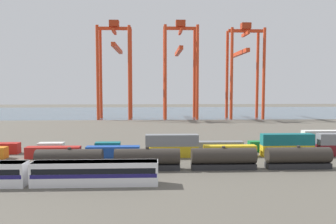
% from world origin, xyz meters
% --- Properties ---
extents(ground_plane, '(420.00, 420.00, 0.00)m').
position_xyz_m(ground_plane, '(0.00, 40.00, 0.00)').
color(ground_plane, '#5B564C').
extents(harbour_water, '(400.00, 110.00, 0.01)m').
position_xyz_m(harbour_water, '(0.00, 143.85, 0.00)').
color(harbour_water, '#475B6B').
rests_on(harbour_water, ground_plane).
extents(passenger_train, '(41.66, 3.14, 3.90)m').
position_xyz_m(passenger_train, '(-18.12, -20.13, 2.14)').
color(passenger_train, silver).
rests_on(passenger_train, ground_plane).
extents(freight_tank_row, '(57.17, 3.04, 4.50)m').
position_xyz_m(freight_tank_row, '(8.17, -10.62, 2.15)').
color(freight_tank_row, '#232326').
rests_on(freight_tank_row, ground_plane).
extents(shipping_container_1, '(12.10, 2.44, 2.60)m').
position_xyz_m(shipping_container_1, '(-20.75, 0.96, 1.30)').
color(shipping_container_1, '#AD211C').
rests_on(shipping_container_1, ground_plane).
extents(shipping_container_2, '(12.10, 2.44, 2.60)m').
position_xyz_m(shipping_container_2, '(-7.30, 0.96, 1.30)').
color(shipping_container_2, '#1C4299').
rests_on(shipping_container_2, ground_plane).
extents(shipping_container_3, '(12.10, 2.44, 2.60)m').
position_xyz_m(shipping_container_3, '(6.15, 0.96, 1.30)').
color(shipping_container_3, gold).
rests_on(shipping_container_3, ground_plane).
extents(shipping_container_4, '(12.10, 2.44, 2.60)m').
position_xyz_m(shipping_container_4, '(6.15, 0.96, 3.90)').
color(shipping_container_4, slate).
rests_on(shipping_container_4, shipping_container_3).
extents(shipping_container_5, '(12.10, 2.44, 2.60)m').
position_xyz_m(shipping_container_5, '(19.60, 0.96, 1.30)').
color(shipping_container_5, gold).
rests_on(shipping_container_5, ground_plane).
extents(shipping_container_6, '(12.10, 2.44, 2.60)m').
position_xyz_m(shipping_container_6, '(33.05, 0.96, 1.30)').
color(shipping_container_6, gold).
rests_on(shipping_container_6, ground_plane).
extents(shipping_container_7, '(12.10, 2.44, 2.60)m').
position_xyz_m(shipping_container_7, '(33.05, 0.96, 3.90)').
color(shipping_container_7, '#146066').
rests_on(shipping_container_7, shipping_container_6).
extents(shipping_container_11, '(6.04, 2.44, 2.60)m').
position_xyz_m(shipping_container_11, '(-22.97, 6.54, 1.30)').
color(shipping_container_11, silver).
rests_on(shipping_container_11, ground_plane).
extents(shipping_container_12, '(6.04, 2.44, 2.60)m').
position_xyz_m(shipping_container_12, '(-9.29, 6.54, 1.30)').
color(shipping_container_12, '#146066').
rests_on(shipping_container_12, ground_plane).
extents(shipping_container_13, '(6.04, 2.44, 2.60)m').
position_xyz_m(shipping_container_13, '(4.39, 6.54, 1.30)').
color(shipping_container_13, slate).
rests_on(shipping_container_13, ground_plane).
extents(shipping_container_14, '(12.10, 2.44, 2.60)m').
position_xyz_m(shipping_container_14, '(18.07, 6.54, 1.30)').
color(shipping_container_14, slate).
rests_on(shipping_container_14, ground_plane).
extents(shipping_container_15, '(12.10, 2.44, 2.60)m').
position_xyz_m(shipping_container_15, '(31.75, 6.54, 1.30)').
color(shipping_container_15, '#197538').
rests_on(shipping_container_15, ground_plane).
extents(shipping_container_16, '(12.10, 2.44, 2.60)m').
position_xyz_m(shipping_container_16, '(45.43, 6.54, 1.30)').
color(shipping_container_16, '#1C4299').
rests_on(shipping_container_16, ground_plane).
extents(shipping_container_17, '(12.10, 2.44, 2.60)m').
position_xyz_m(shipping_container_17, '(45.43, 6.54, 3.90)').
color(shipping_container_17, silver).
rests_on(shipping_container_17, shipping_container_16).
extents(gantry_crane_west, '(17.39, 38.32, 50.22)m').
position_xyz_m(gantry_crane_west, '(-18.14, 98.83, 30.61)').
color(gantry_crane_west, red).
rests_on(gantry_crane_west, ground_plane).
extents(gantry_crane_central, '(17.70, 36.86, 50.52)m').
position_xyz_m(gantry_crane_central, '(15.76, 98.42, 30.43)').
color(gantry_crane_central, red).
rests_on(gantry_crane_central, ground_plane).
extents(gantry_crane_east, '(18.17, 34.12, 49.50)m').
position_xyz_m(gantry_crane_east, '(49.65, 98.16, 29.70)').
color(gantry_crane_east, red).
rests_on(gantry_crane_east, ground_plane).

